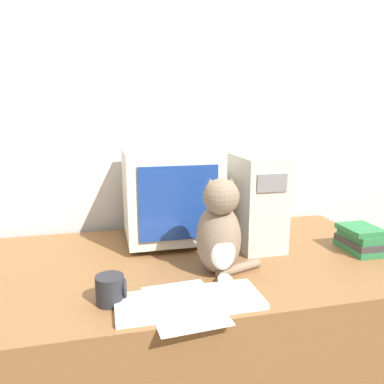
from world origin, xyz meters
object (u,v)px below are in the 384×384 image
object	(u,v)px
cat	(220,232)
crt_monitor	(171,195)
pen	(140,295)
mug	(111,290)
keyboard	(189,301)
computer_tower	(248,196)
book_stack	(361,239)

from	to	relation	value
cat	crt_monitor	bearing A→B (deg)	110.25
pen	mug	xyz separation A→B (m)	(-0.09, -0.02, 0.04)
keyboard	mug	size ratio (longest dim) A/B	4.80
crt_monitor	computer_tower	bearing A→B (deg)	-8.10
keyboard	cat	bearing A→B (deg)	51.00
crt_monitor	cat	distance (m)	0.40
pen	crt_monitor	bearing A→B (deg)	68.68
book_stack	pen	world-z (taller)	book_stack
pen	computer_tower	bearing A→B (deg)	39.51
book_stack	pen	bearing A→B (deg)	-168.99
keyboard	pen	size ratio (longest dim) A/B	3.54
keyboard	book_stack	bearing A→B (deg)	18.30
pen	mug	bearing A→B (deg)	-168.23
keyboard	book_stack	distance (m)	0.84
book_stack	pen	distance (m)	0.96
cat	mug	world-z (taller)	cat
book_stack	mug	size ratio (longest dim) A/B	2.16
computer_tower	keyboard	size ratio (longest dim) A/B	1.07
crt_monitor	computer_tower	distance (m)	0.35
cat	book_stack	size ratio (longest dim) A/B	1.77
cat	mug	distance (m)	0.42
keyboard	book_stack	world-z (taller)	book_stack
computer_tower	book_stack	world-z (taller)	computer_tower
computer_tower	pen	world-z (taller)	computer_tower
computer_tower	pen	distance (m)	0.72
mug	keyboard	bearing A→B (deg)	-15.23
mug	cat	bearing A→B (deg)	18.49
computer_tower	pen	xyz separation A→B (m)	(-0.54, -0.44, -0.19)
crt_monitor	mug	bearing A→B (deg)	-118.72
book_stack	cat	bearing A→B (deg)	-173.58
pen	mug	size ratio (longest dim) A/B	1.35
cat	mug	size ratio (longest dim) A/B	3.81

